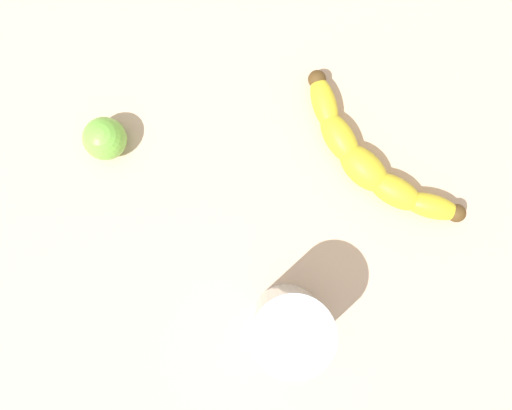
# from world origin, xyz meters

# --- Properties ---
(wooden_tabletop) EXTENTS (1.20, 1.20, 0.03)m
(wooden_tabletop) POSITION_xyz_m (0.00, 0.00, 0.01)
(wooden_tabletop) COLOR #D1AC90
(wooden_tabletop) RESTS_ON ground
(banana) EXTENTS (0.08, 0.25, 0.04)m
(banana) POSITION_xyz_m (0.10, -0.06, 0.05)
(banana) COLOR yellow
(banana) RESTS_ON wooden_tabletop
(smoothie_glass) EXTENTS (0.08, 0.08, 0.12)m
(smoothie_glass) POSITION_xyz_m (-0.10, -0.11, 0.09)
(smoothie_glass) COLOR silver
(smoothie_glass) RESTS_ON wooden_tabletop
(lime_fruit) EXTENTS (0.05, 0.05, 0.05)m
(lime_fruit) POSITION_xyz_m (-0.08, 0.19, 0.06)
(lime_fruit) COLOR #75C142
(lime_fruit) RESTS_ON wooden_tabletop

